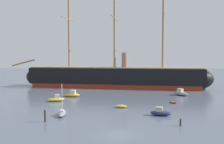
% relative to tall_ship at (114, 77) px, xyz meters
% --- Properties ---
extents(ground_plane, '(400.00, 400.00, 0.00)m').
position_rel_tall_ship_xyz_m(ground_plane, '(1.57, -56.53, -4.04)').
color(ground_plane, slate).
extents(tall_ship, '(76.80, 20.44, 37.06)m').
position_rel_tall_ship_xyz_m(tall_ship, '(0.00, 0.00, 0.00)').
color(tall_ship, maroon).
rests_on(tall_ship, ground).
extents(sailboat_foreground_left, '(1.85, 4.98, 6.35)m').
position_rel_tall_ship_xyz_m(sailboat_foreground_left, '(-9.64, -44.69, -3.50)').
color(sailboat_foreground_left, gray).
rests_on(sailboat_foreground_left, ground).
extents(motorboat_foreground_right, '(4.42, 2.71, 1.73)m').
position_rel_tall_ship_xyz_m(motorboat_foreground_right, '(9.88, -44.07, -3.43)').
color(motorboat_foreground_right, '#1E284C').
rests_on(motorboat_foreground_right, ground).
extents(dinghy_near_centre, '(2.97, 1.75, 0.66)m').
position_rel_tall_ship_xyz_m(dinghy_near_centre, '(2.09, -36.76, -3.71)').
color(dinghy_near_centre, gold).
rests_on(dinghy_near_centre, ground).
extents(motorboat_mid_left, '(4.65, 2.91, 1.82)m').
position_rel_tall_ship_xyz_m(motorboat_mid_left, '(-14.70, -29.10, -3.40)').
color(motorboat_mid_left, gold).
rests_on(motorboat_mid_left, ground).
extents(dinghy_mid_right, '(2.13, 2.01, 0.48)m').
position_rel_tall_ship_xyz_m(dinghy_mid_right, '(15.19, -31.07, -3.79)').
color(dinghy_mid_right, '#B22D28').
rests_on(dinghy_mid_right, ground).
extents(motorboat_alongside_bow, '(4.82, 2.41, 1.95)m').
position_rel_tall_ship_xyz_m(motorboat_alongside_bow, '(-11.95, -21.80, -3.35)').
color(motorboat_alongside_bow, gold).
rests_on(motorboat_alongside_bow, ground).
extents(motorboat_alongside_stern, '(4.48, 5.10, 2.03)m').
position_rel_tall_ship_xyz_m(motorboat_alongside_stern, '(20.23, -18.45, -3.32)').
color(motorboat_alongside_stern, gray).
rests_on(motorboat_alongside_stern, ground).
extents(motorboat_far_right, '(2.76, 3.95, 1.53)m').
position_rel_tall_ship_xyz_m(motorboat_far_right, '(31.90, -4.72, -3.50)').
color(motorboat_far_right, '#7FB2D6').
rests_on(motorboat_far_right, ground).
extents(dinghy_distant_centre, '(1.38, 2.24, 0.49)m').
position_rel_tall_ship_xyz_m(dinghy_distant_centre, '(3.13, 9.13, -3.79)').
color(dinghy_distant_centre, gold).
rests_on(dinghy_distant_centre, ground).
extents(mooring_piling_nearest, '(0.33, 0.33, 2.16)m').
position_rel_tall_ship_xyz_m(mooring_piling_nearest, '(-11.61, -49.43, -2.96)').
color(mooring_piling_nearest, '#382B1E').
rests_on(mooring_piling_nearest, ground).
extents(mooring_piling_left_pair, '(0.31, 0.31, 1.21)m').
position_rel_tall_ship_xyz_m(mooring_piling_left_pair, '(12.08, -51.28, -3.43)').
color(mooring_piling_left_pair, '#382B1E').
rests_on(mooring_piling_left_pair, ground).
extents(seagull_in_flight, '(0.74, 1.29, 0.14)m').
position_rel_tall_ship_xyz_m(seagull_in_flight, '(-7.59, -38.38, 7.74)').
color(seagull_in_flight, silver).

